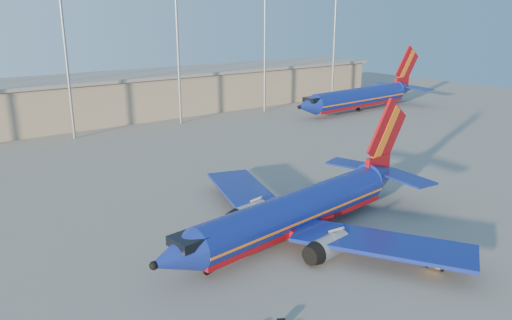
# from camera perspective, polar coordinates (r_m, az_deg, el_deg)

# --- Properties ---
(ground) EXTENTS (220.00, 220.00, 0.00)m
(ground) POSITION_cam_1_polar(r_m,az_deg,el_deg) (50.99, 1.35, -6.70)
(ground) COLOR slate
(ground) RESTS_ON ground
(terminal_building) EXTENTS (122.00, 16.00, 8.50)m
(terminal_building) POSITION_cam_1_polar(r_m,az_deg,el_deg) (103.78, -14.28, 7.21)
(terminal_building) COLOR gray
(terminal_building) RESTS_ON ground
(light_mast_row) EXTENTS (101.60, 1.60, 28.65)m
(light_mast_row) POSITION_cam_1_polar(r_m,az_deg,el_deg) (89.62, -14.85, 14.31)
(light_mast_row) COLOR gray
(light_mast_row) RESTS_ON ground
(aircraft_main) EXTENTS (33.39, 31.96, 11.32)m
(aircraft_main) POSITION_cam_1_polar(r_m,az_deg,el_deg) (46.93, 5.25, -5.68)
(aircraft_main) COLOR navy
(aircraft_main) RESTS_ON ground
(aircraft_second) EXTENTS (38.73, 15.06, 13.11)m
(aircraft_second) POSITION_cam_1_polar(r_m,az_deg,el_deg) (108.99, 12.00, 7.08)
(aircraft_second) COLOR navy
(aircraft_second) RESTS_ON ground
(baggage_tug) EXTENTS (2.65, 2.05, 1.68)m
(baggage_tug) POSITION_cam_1_polar(r_m,az_deg,el_deg) (44.38, 20.13, -10.22)
(baggage_tug) COLOR #FDAE16
(baggage_tug) RESTS_ON ground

